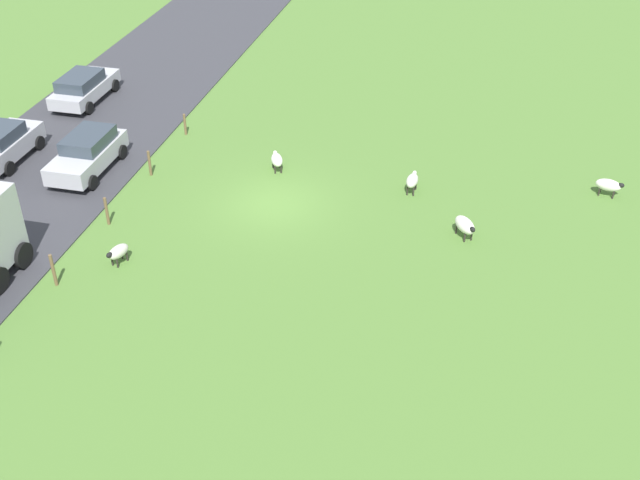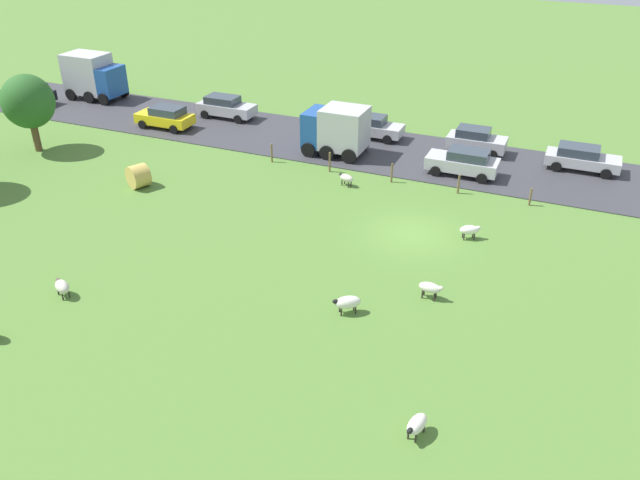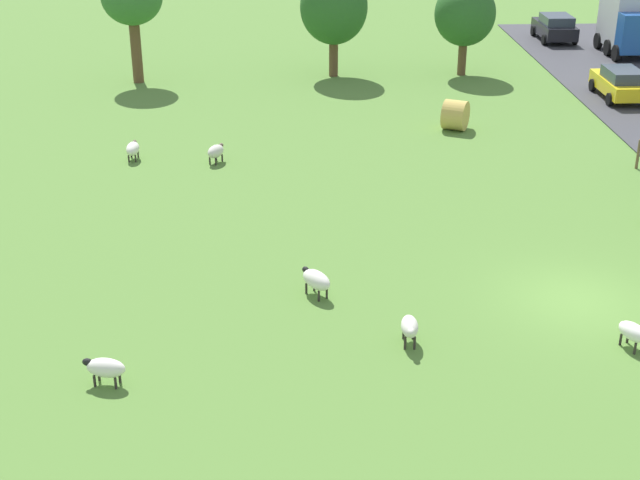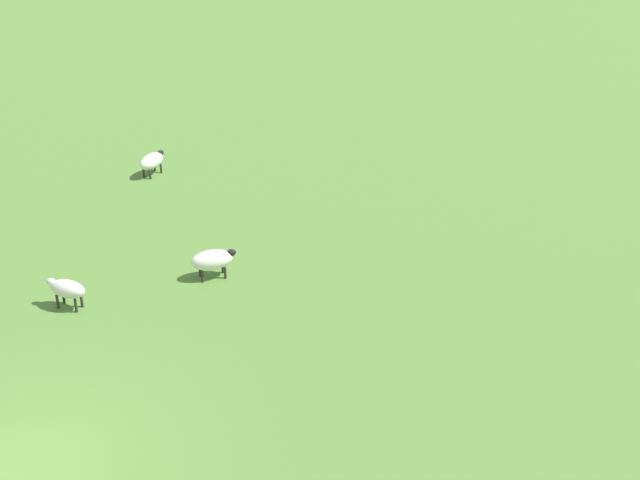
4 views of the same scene
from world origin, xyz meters
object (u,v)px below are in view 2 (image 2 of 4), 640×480
object	(u,v)px
truck_1	(337,129)
sheep_1	(62,286)
sheep_5	(417,425)
car_3	(464,162)
car_4	(371,126)
hay_bale_0	(138,176)
car_0	(166,117)
sheep_4	(347,302)
sheep_0	(346,178)
truck_0	(93,76)
sheep_3	(430,288)
tree_2	(28,102)
car_6	(476,140)
sheep_2	(470,230)
car_1	(582,158)
car_5	(29,93)
car_2	(226,107)

from	to	relation	value
truck_1	sheep_1	bearing A→B (deg)	166.78
sheep_5	car_3	xyz separation A→B (m)	(21.81, 3.14, 0.41)
car_4	truck_1	bearing A→B (deg)	164.23
hay_bale_0	car_0	xyz separation A→B (m)	(9.29, 4.59, 0.19)
sheep_4	sheep_0	bearing A→B (deg)	21.28
truck_0	sheep_1	bearing A→B (deg)	-142.47
sheep_3	sheep_4	size ratio (longest dim) A/B	0.89
sheep_3	car_4	distance (m)	20.04
tree_2	car_6	distance (m)	29.51
sheep_5	truck_1	distance (m)	24.92
sheep_4	sheep_2	bearing A→B (deg)	-21.95
sheep_1	sheep_4	distance (m)	12.45
car_3	sheep_3	bearing A→B (deg)	-173.69
sheep_3	car_4	bearing A→B (deg)	26.52
truck_0	hay_bale_0	bearing A→B (deg)	-132.56
car_0	car_1	bearing A→B (deg)	-82.75
car_0	car_3	distance (m)	21.92
car_5	sheep_0	bearing A→B (deg)	-99.19
car_4	hay_bale_0	bearing A→B (deg)	143.29
hay_bale_0	sheep_4	bearing A→B (deg)	-113.85
tree_2	car_1	size ratio (longest dim) A/B	1.16
truck_0	car_3	xyz separation A→B (m)	(-3.82, -31.57, -1.06)
tree_2	car_2	xyz separation A→B (m)	(10.89, -8.21, -2.47)
tree_2	sheep_0	bearing A→B (deg)	-82.42
car_1	car_3	world-z (taller)	car_3
truck_1	car_3	size ratio (longest dim) A/B	0.92
sheep_0	car_3	bearing A→B (deg)	-54.68
truck_0	car_2	world-z (taller)	truck_0
car_1	car_4	size ratio (longest dim) A/B	1.02
truck_1	car_1	xyz separation A→B (m)	(3.47, -15.11, -0.90)
hay_bale_0	car_0	size ratio (longest dim) A/B	0.33
sheep_1	car_5	xyz separation A→B (m)	(20.51, 22.24, 0.42)
car_1	sheep_3	bearing A→B (deg)	163.88
tree_2	car_4	xyz separation A→B (m)	(11.14, -19.85, -2.50)
tree_2	car_0	size ratio (longest dim) A/B	1.23
car_5	sheep_5	bearing A→B (deg)	-119.97
sheep_5	car_4	xyz separation A→B (m)	(25.85, 10.56, 0.38)
sheep_3	truck_0	world-z (taller)	truck_0
car_1	car_5	world-z (taller)	car_5
hay_bale_0	tree_2	size ratio (longest dim) A/B	0.27
sheep_1	car_0	size ratio (longest dim) A/B	0.26
car_4	car_2	bearing A→B (deg)	91.27
car_1	sheep_2	bearing A→B (deg)	158.35
sheep_0	car_4	distance (m)	8.44
sheep_1	truck_0	bearing A→B (deg)	37.53
tree_2	car_3	distance (m)	28.28
sheep_5	sheep_2	bearing A→B (deg)	4.62
sheep_3	sheep_5	world-z (taller)	sheep_3
sheep_1	sheep_3	xyz separation A→B (m)	(6.14, -14.79, 0.04)
truck_0	tree_2	bearing A→B (deg)	-158.46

